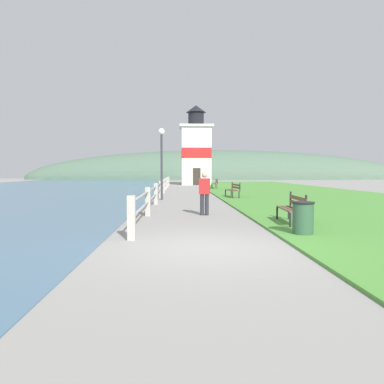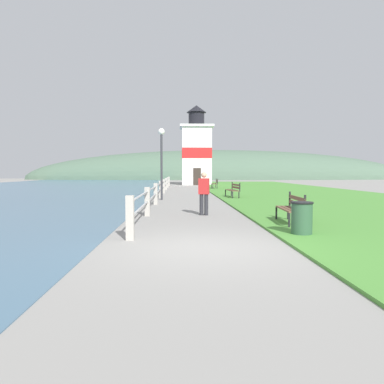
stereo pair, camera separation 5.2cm
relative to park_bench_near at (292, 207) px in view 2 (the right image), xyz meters
The scene contains 11 objects.
ground_plane 4.32m from the park_bench_near, 129.97° to the right, with size 160.00×160.00×0.00m, color gray.
grass_verge 17.18m from the park_bench_near, 73.00° to the left, with size 12.00×59.14×0.06m.
seawall_railing 14.66m from the park_bench_near, 107.62° to the left, with size 0.18×32.69×1.02m.
park_bench_near is the anchor object (origin of this frame).
park_bench_midway 11.17m from the park_bench_near, 90.50° to the left, with size 0.65×1.96×0.94m.
park_bench_far 23.03m from the park_bench_near, 90.08° to the left, with size 0.52×1.83×0.94m.
lighthouse 34.58m from the park_bench_near, 92.05° to the left, with size 3.97×3.97×9.52m.
person_strolling 3.53m from the park_bench_near, 133.57° to the left, with size 0.41×0.27×1.56m.
trash_bin 1.96m from the park_bench_near, 100.00° to the right, with size 0.54×0.54×0.84m.
lamp_post 11.07m from the park_bench_near, 113.26° to the left, with size 0.36×0.36×3.96m.
distant_hillside 66.35m from the park_bench_near, 85.47° to the left, with size 80.00×16.00×12.00m.
Camera 2 is at (-0.55, -7.55, 1.57)m, focal length 35.00 mm.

